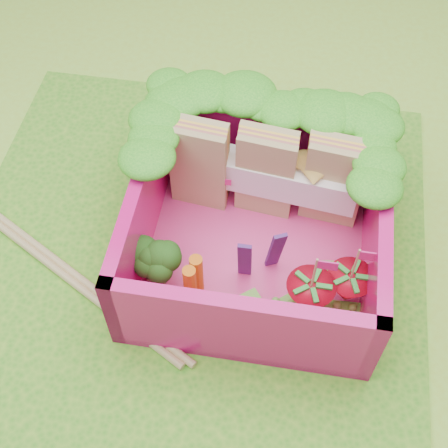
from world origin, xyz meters
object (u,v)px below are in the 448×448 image
broccoli (154,259)px  strawberry_right (348,288)px  strawberry_left (309,297)px  sandwich_stack (267,172)px  chopsticks (31,245)px  bento_box (257,226)px

broccoli → strawberry_right: strawberry_right is taller
broccoli → strawberry_right: bearing=1.4°
broccoli → strawberry_right: (1.00, 0.03, -0.06)m
strawberry_left → sandwich_stack: bearing=114.7°
strawberry_right → chopsticks: bearing=177.3°
chopsticks → bento_box: bearing=7.2°
bento_box → strawberry_right: size_ratio=2.72×
broccoli → strawberry_left: strawberry_left is taller
bento_box → strawberry_left: bearing=-47.0°
sandwich_stack → chopsticks: 1.39m
strawberry_left → strawberry_right: (0.19, 0.09, -0.00)m
strawberry_left → broccoli: bearing=175.4°
sandwich_stack → strawberry_left: 0.74m
strawberry_left → chopsticks: 1.58m
bento_box → broccoli: size_ratio=4.27×
sandwich_stack → chopsticks: sandwich_stack is taller
broccoli → strawberry_left: size_ratio=0.62×
sandwich_stack → broccoli: size_ratio=3.53×
bento_box → sandwich_stack: size_ratio=1.21×
strawberry_right → chopsticks: strawberry_right is taller
sandwich_stack → broccoli: (-0.50, -0.59, -0.10)m
broccoli → strawberry_left: bearing=-4.6°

